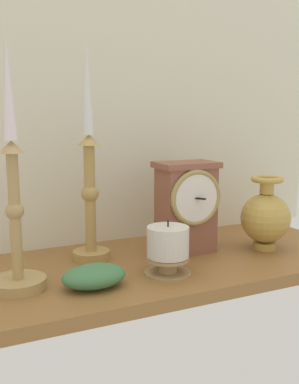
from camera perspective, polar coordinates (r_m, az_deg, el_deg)
name	(u,v)px	position (r cm, az deg, el deg)	size (l,w,h in cm)	color
ground_plane	(125,271)	(89.24, -3.08, -9.91)	(100.00, 36.00, 2.40)	olive
back_wall	(92,97)	(101.43, -7.33, 11.77)	(120.00, 2.00, 65.00)	beige
mantel_clock	(187,206)	(94.75, 4.74, -1.75)	(12.67, 10.21, 19.14)	brown
candlestick_tall_left	(15,215)	(76.81, -16.64, -2.81)	(9.26, 9.26, 40.61)	tan
candlestick_tall_center	(90,185)	(89.22, -7.56, 0.90)	(7.38, 7.38, 43.30)	#B38D4A
brass_vase_bulbous	(266,216)	(99.91, 14.45, -3.01)	(10.64, 10.64, 15.92)	gold
pillar_candle_front	(168,249)	(82.60, 2.34, -7.18)	(8.62, 8.62, 10.09)	#A38556
ivy_sprig	(94,276)	(77.88, -7.02, -10.50)	(11.02, 7.72, 3.93)	#417746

